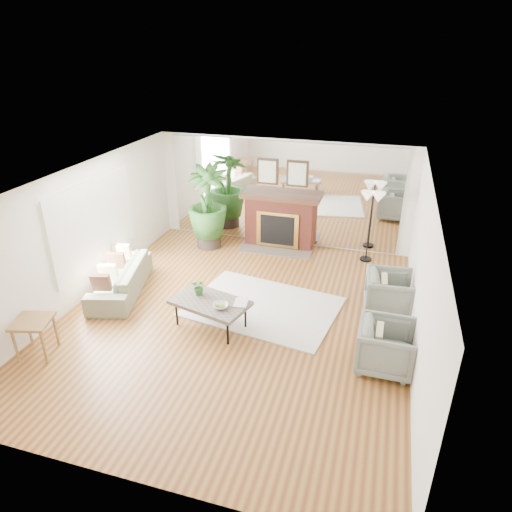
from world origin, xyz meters
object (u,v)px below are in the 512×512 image
(armchair_front, at_px, (386,347))
(floor_lamp, at_px, (372,203))
(potted_ficus, at_px, (207,204))
(sofa, at_px, (120,278))
(armchair_back, at_px, (389,293))
(fireplace, at_px, (279,220))
(side_table, at_px, (33,326))
(coffee_table, at_px, (210,303))

(armchair_front, xyz_separation_m, floor_lamp, (-0.53, 3.71, 0.98))
(armchair_front, xyz_separation_m, potted_ficus, (-4.20, 3.41, 0.67))
(sofa, relative_size, armchair_back, 2.37)
(floor_lamp, bearing_deg, fireplace, 174.30)
(fireplace, xyz_separation_m, floor_lamp, (2.07, -0.21, 0.70))
(armchair_back, distance_m, side_table, 5.97)
(potted_ficus, xyz_separation_m, floor_lamp, (3.67, 0.30, 0.31))
(armchair_back, xyz_separation_m, potted_ficus, (-4.20, 1.78, 0.67))
(armchair_back, height_order, potted_ficus, potted_ficus)
(armchair_front, distance_m, side_table, 5.39)
(side_table, distance_m, potted_ficus, 4.76)
(sofa, bearing_deg, side_table, -20.40)
(fireplace, height_order, armchair_front, fireplace)
(armchair_front, xyz_separation_m, side_table, (-5.25, -1.20, 0.14))
(armchair_front, height_order, floor_lamp, floor_lamp)
(armchair_back, xyz_separation_m, floor_lamp, (-0.53, 2.08, 0.98))
(coffee_table, relative_size, armchair_front, 1.71)
(fireplace, bearing_deg, coffee_table, -94.79)
(side_table, xyz_separation_m, floor_lamp, (4.72, 4.91, 0.84))
(coffee_table, relative_size, side_table, 2.15)
(sofa, bearing_deg, fireplace, 125.93)
(armchair_front, bearing_deg, armchair_back, 0.53)
(fireplace, xyz_separation_m, coffee_table, (-0.31, -3.65, -0.19))
(sofa, relative_size, armchair_front, 2.39)
(fireplace, relative_size, potted_ficus, 1.04)
(coffee_table, height_order, armchair_front, armchair_front)
(sofa, height_order, floor_lamp, floor_lamp)
(armchair_front, relative_size, side_table, 1.26)
(coffee_table, relative_size, floor_lamp, 0.90)
(potted_ficus, bearing_deg, floor_lamp, 4.61)
(armchair_front, distance_m, potted_ficus, 5.45)
(armchair_back, bearing_deg, coffee_table, 110.35)
(fireplace, xyz_separation_m, potted_ficus, (-1.60, -0.50, 0.39))
(fireplace, relative_size, floor_lamp, 1.29)
(sofa, bearing_deg, armchair_front, 64.91)
(side_table, bearing_deg, potted_ficus, 77.18)
(side_table, bearing_deg, sofa, 84.57)
(sofa, height_order, side_table, side_table)
(potted_ficus, relative_size, floor_lamp, 1.24)
(armchair_front, distance_m, floor_lamp, 3.87)
(sofa, xyz_separation_m, side_table, (-0.20, -2.10, 0.23))
(sofa, height_order, armchair_front, armchair_front)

